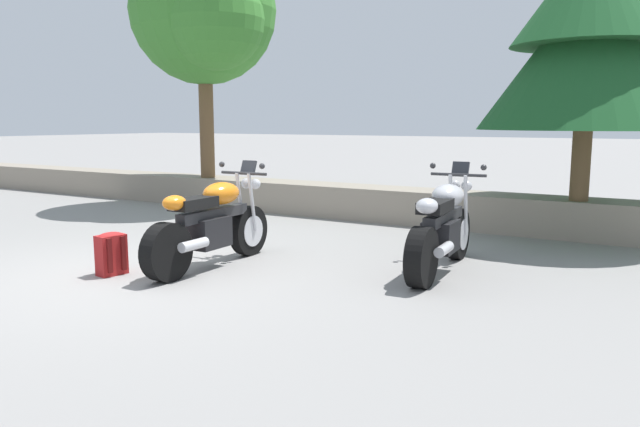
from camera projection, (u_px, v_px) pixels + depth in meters
The scene contains 7 objects.
ground_plane at pixel (129, 274), 6.61m from camera, with size 120.00×120.00×0.00m, color gray.
stone_wall at pixel (341, 200), 10.64m from camera, with size 36.00×0.80×0.55m, color gray.
motorcycle_orange_near_left at pixel (212, 225), 6.90m from camera, with size 0.67×2.06×1.18m.
motorcycle_silver_centre at pixel (443, 228), 6.67m from camera, with size 0.67×2.07×1.18m.
rider_backpack at pixel (111, 253), 6.57m from camera, with size 0.29×0.32×0.47m.
leafy_tree_far_left at pixel (206, 13), 11.40m from camera, with size 2.92×2.78×4.58m.
pine_tree_mid_left at pixel (589, 37), 8.16m from camera, with size 2.88×2.88×3.59m.
Camera 1 is at (5.09, -4.45, 1.65)m, focal length 33.99 mm.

